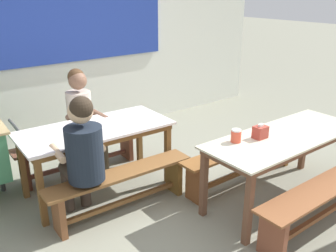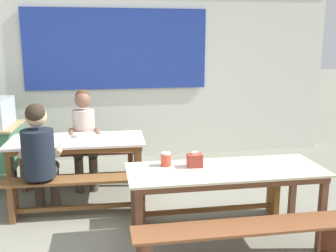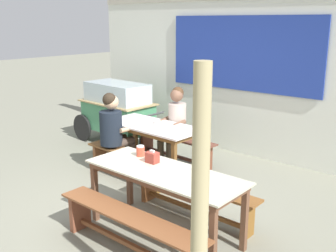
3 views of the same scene
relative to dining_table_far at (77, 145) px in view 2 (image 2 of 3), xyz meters
name	(u,v)px [view 2 (image 2 of 3)]	position (x,y,z in m)	size (l,w,h in m)	color
ground_plane	(143,234)	(0.67, -1.06, -0.67)	(40.00, 40.00, 0.00)	gray
backdrop_wall	(122,67)	(0.67, 1.70, 0.82)	(6.88, 0.23, 2.84)	silver
dining_table_far	(77,145)	(0.00, 0.00, 0.00)	(1.63, 0.80, 0.75)	white
dining_table_near	(225,176)	(1.42, -1.37, 0.00)	(1.84, 0.70, 0.75)	beige
bench_far_back	(82,163)	(0.02, 0.53, -0.39)	(1.56, 0.34, 0.44)	brown
bench_far_front	(75,191)	(-0.02, -0.53, -0.38)	(1.55, 0.32, 0.44)	brown
bench_near_back	(209,193)	(1.43, -0.84, -0.38)	(1.72, 0.26, 0.44)	brown
bench_near_front	(244,242)	(1.42, -1.90, -0.38)	(1.85, 0.31, 0.44)	brown
person_left_back_turned	(40,152)	(-0.37, -0.46, 0.06)	(0.47, 0.56, 1.28)	#453830
person_center_facing	(84,132)	(0.07, 0.46, 0.05)	(0.42, 0.54, 1.28)	#473C2D
tissue_box	(195,160)	(1.15, -1.26, 0.14)	(0.14, 0.10, 0.15)	#A0382C
condiment_jar	(166,159)	(0.89, -1.18, 0.14)	(0.10, 0.10, 0.13)	#E24D35
soup_bowl	(78,135)	(0.02, 0.11, 0.10)	(0.13, 0.13, 0.04)	silver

